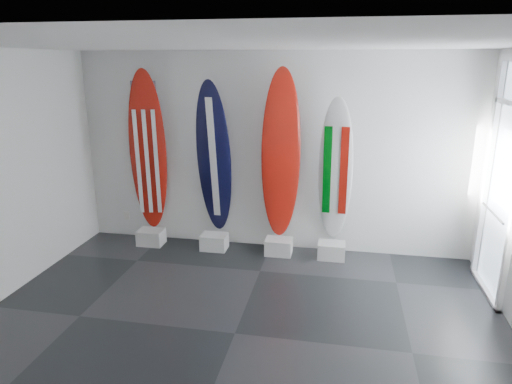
% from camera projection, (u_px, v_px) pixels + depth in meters
% --- Properties ---
extents(floor, '(6.00, 6.00, 0.00)m').
position_uv_depth(floor, '(235.00, 333.00, 4.92)').
color(floor, black).
rests_on(floor, ground).
extents(ceiling, '(6.00, 6.00, 0.00)m').
position_uv_depth(ceiling, '(231.00, 44.00, 4.08)').
color(ceiling, white).
rests_on(ceiling, wall_back).
extents(wall_back, '(6.00, 0.00, 6.00)m').
position_uv_depth(wall_back, '(272.00, 153.00, 6.86)').
color(wall_back, silver).
rests_on(wall_back, ground).
extents(wall_front, '(6.00, 0.00, 6.00)m').
position_uv_depth(wall_front, '(109.00, 358.00, 2.15)').
color(wall_front, silver).
rests_on(wall_front, ground).
extents(display_block_usa, '(0.40, 0.30, 0.24)m').
position_uv_depth(display_block_usa, '(151.00, 237.00, 7.29)').
color(display_block_usa, silver).
rests_on(display_block_usa, floor).
extents(surfboard_usa, '(0.59, 0.29, 2.51)m').
position_uv_depth(surfboard_usa, '(148.00, 152.00, 7.00)').
color(surfboard_usa, '#97140B').
rests_on(surfboard_usa, display_block_usa).
extents(display_block_navy, '(0.40, 0.30, 0.24)m').
position_uv_depth(display_block_navy, '(214.00, 242.00, 7.10)').
color(display_block_navy, silver).
rests_on(display_block_navy, floor).
extents(surfboard_navy, '(0.57, 0.44, 2.37)m').
position_uv_depth(surfboard_navy, '(214.00, 159.00, 6.83)').
color(surfboard_navy, black).
rests_on(surfboard_navy, display_block_navy).
extents(display_block_swiss, '(0.40, 0.30, 0.24)m').
position_uv_depth(display_block_swiss, '(279.00, 247.00, 6.92)').
color(display_block_swiss, silver).
rests_on(display_block_swiss, floor).
extents(surfboard_swiss, '(0.61, 0.34, 2.55)m').
position_uv_depth(surfboard_swiss, '(281.00, 156.00, 6.62)').
color(surfboard_swiss, '#97140B').
rests_on(surfboard_swiss, display_block_swiss).
extents(display_block_italy, '(0.40, 0.30, 0.24)m').
position_uv_depth(display_block_italy, '(331.00, 250.00, 6.77)').
color(display_block_italy, silver).
rests_on(display_block_italy, floor).
extents(surfboard_italy, '(0.51, 0.38, 2.16)m').
position_uv_depth(surfboard_italy, '(335.00, 171.00, 6.53)').
color(surfboard_italy, silver).
rests_on(surfboard_italy, display_block_italy).
extents(wall_outlet, '(0.09, 0.02, 0.13)m').
position_uv_depth(wall_outlet, '(127.00, 215.00, 7.60)').
color(wall_outlet, silver).
rests_on(wall_outlet, wall_back).
extents(glass_door, '(0.12, 1.16, 2.85)m').
position_uv_depth(glass_door, '(503.00, 184.00, 5.46)').
color(glass_door, white).
rests_on(glass_door, floor).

